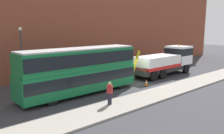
% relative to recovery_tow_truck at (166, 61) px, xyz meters
% --- Properties ---
extents(ground_plane, '(120.00, 120.00, 0.00)m').
position_rel_recovery_tow_truck_xyz_m(ground_plane, '(-5.99, -0.44, -1.76)').
color(ground_plane, '#38383D').
extents(near_kerb, '(60.00, 2.80, 0.15)m').
position_rel_recovery_tow_truck_xyz_m(near_kerb, '(-5.99, -4.64, -1.68)').
color(near_kerb, gray).
rests_on(near_kerb, ground_plane).
extents(building_facade, '(60.00, 1.50, 16.00)m').
position_rel_recovery_tow_truck_xyz_m(building_facade, '(-5.99, 7.98, 6.31)').
color(building_facade, brown).
rests_on(building_facade, ground_plane).
extents(recovery_tow_truck, '(10.15, 2.70, 3.67)m').
position_rel_recovery_tow_truck_xyz_m(recovery_tow_truck, '(0.00, 0.00, 0.00)').
color(recovery_tow_truck, '#2D2D2D').
rests_on(recovery_tow_truck, ground_plane).
extents(double_decker_bus, '(11.06, 2.62, 4.06)m').
position_rel_recovery_tow_truck_xyz_m(double_decker_bus, '(-12.50, -0.00, 0.47)').
color(double_decker_bus, '#146B38').
rests_on(double_decker_bus, ground_plane).
extents(pedestrian_onlooker, '(0.43, 0.48, 1.71)m').
position_rel_recovery_tow_truck_xyz_m(pedestrian_onlooker, '(-12.65, -4.08, -0.77)').
color(pedestrian_onlooker, '#232333').
rests_on(pedestrian_onlooker, near_kerb).
extents(traffic_cone_near_bus, '(0.36, 0.36, 0.72)m').
position_rel_recovery_tow_truck_xyz_m(traffic_cone_near_bus, '(-6.05, -2.02, -1.42)').
color(traffic_cone_near_bus, orange).
rests_on(traffic_cone_near_bus, ground_plane).
extents(street_lamp, '(0.36, 0.36, 5.83)m').
position_rel_recovery_tow_truck_xyz_m(street_lamp, '(-15.36, 5.79, 1.71)').
color(street_lamp, '#38383D').
rests_on(street_lamp, ground_plane).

